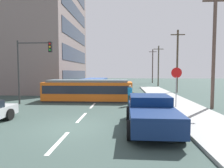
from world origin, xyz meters
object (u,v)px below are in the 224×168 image
traffic_light_mast (31,60)px  pedestrian_crossing (130,94)px  streetcar_tram (88,90)px  pickup_truck_parked (151,112)px  utility_pole_distant (153,65)px  utility_pole_near (214,49)px  utility_pole_mid (177,60)px  city_bus (95,85)px  utility_pole_far (158,65)px  stop_sign (176,79)px

traffic_light_mast → pedestrian_crossing: bearing=-1.8°
streetcar_tram → pickup_truck_parked: streetcar_tram is taller
utility_pole_distant → pickup_truck_parked: bearing=-98.3°
utility_pole_near → utility_pole_distant: size_ratio=1.04×
traffic_light_mast → utility_pole_distant: (14.38, 31.09, 0.51)m
utility_pole_near → utility_pole_mid: 11.00m
city_bus → utility_pole_far: (10.06, 12.51, 2.85)m
pedestrian_crossing → utility_pole_distant: size_ratio=0.21×
utility_pole_far → utility_pole_mid: bearing=-87.6°
pickup_truck_parked → traffic_light_mast: traffic_light_mast is taller
pedestrian_crossing → stop_sign: (3.34, -0.84, 1.25)m
utility_pole_near → utility_pole_far: (-0.10, 22.03, -0.43)m
utility_pole_near → utility_pole_far: utility_pole_near is taller
utility_pole_distant → utility_pole_far: bearing=-92.1°
utility_pole_near → utility_pole_mid: utility_pole_near is taller
pedestrian_crossing → traffic_light_mast: 8.55m
pickup_truck_parked → stop_sign: 6.03m
city_bus → utility_pole_distant: bearing=65.1°
stop_sign → utility_pole_distant: 32.39m
traffic_light_mast → utility_pole_far: size_ratio=0.70×
utility_pole_distant → traffic_light_mast: bearing=-114.8°
utility_pole_distant → utility_pole_near: bearing=-90.5°
streetcar_tram → pickup_truck_parked: size_ratio=1.60×
stop_sign → utility_pole_mid: (3.04, 11.14, 2.02)m
streetcar_tram → utility_pole_far: (9.69, 19.03, 2.92)m
city_bus → utility_pole_near: utility_pole_near is taller
pedestrian_crossing → utility_pole_mid: utility_pole_mid is taller
pickup_truck_parked → utility_pole_far: (5.13, 27.47, 3.14)m
pedestrian_crossing → utility_pole_far: size_ratio=0.22×
stop_sign → streetcar_tram: bearing=156.1°
city_bus → traffic_light_mast: 9.79m
utility_pole_mid → utility_pole_far: (-0.47, 11.04, -0.28)m
traffic_light_mast → utility_pole_far: utility_pole_far is taller
traffic_light_mast → city_bus: bearing=65.3°
streetcar_tram → utility_pole_far: bearing=63.0°
utility_pole_mid → streetcar_tram: bearing=-141.8°
pickup_truck_parked → utility_pole_mid: utility_pole_mid is taller
pickup_truck_parked → utility_pole_far: size_ratio=0.67×
utility_pole_near → utility_pole_distant: 32.05m
traffic_light_mast → utility_pole_near: size_ratio=0.63×
city_bus → traffic_light_mast: size_ratio=1.14×
city_bus → traffic_light_mast: traffic_light_mast is taller
pickup_truck_parked → utility_pole_distant: (5.50, 37.48, 3.40)m
traffic_light_mast → utility_pole_distant: utility_pole_distant is taller
streetcar_tram → pedestrian_crossing: streetcar_tram is taller
traffic_light_mast → utility_pole_far: bearing=56.4°
city_bus → utility_pole_distant: size_ratio=0.75×
pedestrian_crossing → traffic_light_mast: size_ratio=0.32×
pedestrian_crossing → pickup_truck_parked: bearing=-82.7°
pedestrian_crossing → utility_pole_far: (5.91, 21.34, 2.99)m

